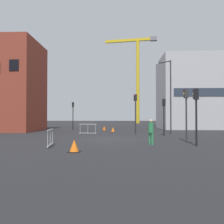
# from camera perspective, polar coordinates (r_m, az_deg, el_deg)

# --- Properties ---
(ground) EXTENTS (160.00, 160.00, 0.00)m
(ground) POSITION_cam_1_polar(r_m,az_deg,el_deg) (19.05, -0.67, -6.77)
(ground) COLOR black
(brick_building) EXTENTS (7.19, 7.48, 11.53)m
(brick_building) POSITION_cam_1_polar(r_m,az_deg,el_deg) (32.58, -23.96, 5.83)
(brick_building) COLOR brown
(brick_building) RESTS_ON ground
(office_block) EXTENTS (13.75, 8.67, 10.96)m
(office_block) POSITION_cam_1_polar(r_m,az_deg,el_deg) (38.43, 22.14, 4.35)
(office_block) COLOR #B7B7BC
(office_block) RESTS_ON ground
(construction_crane) EXTENTS (14.41, 3.28, 23.72)m
(construction_crane) POSITION_cam_1_polar(r_m,az_deg,el_deg) (64.66, 6.28, 10.84)
(construction_crane) COLOR yellow
(construction_crane) RESTS_ON ground
(streetlamp_tall) EXTENTS (1.50, 1.26, 8.00)m
(streetlamp_tall) POSITION_cam_1_polar(r_m,az_deg,el_deg) (25.74, 14.05, 5.16)
(streetlamp_tall) COLOR #2D2D30
(streetlamp_tall) RESTS_ON ground
(traffic_light_verge) EXTENTS (0.37, 0.25, 3.92)m
(traffic_light_verge) POSITION_cam_1_polar(r_m,az_deg,el_deg) (17.70, 18.05, 1.40)
(traffic_light_verge) COLOR #2D2D30
(traffic_light_verge) RESTS_ON ground
(traffic_light_median) EXTENTS (0.38, 0.35, 3.64)m
(traffic_light_median) POSITION_cam_1_polar(r_m,az_deg,el_deg) (15.40, 20.29, 1.15)
(traffic_light_median) COLOR black
(traffic_light_median) RESTS_ON ground
(traffic_light_island) EXTENTS (0.34, 0.39, 3.59)m
(traffic_light_island) POSITION_cam_1_polar(r_m,az_deg,el_deg) (22.73, 12.86, 0.31)
(traffic_light_island) COLOR black
(traffic_light_island) RESTS_ON ground
(traffic_light_crosswalk) EXTENTS (0.39, 0.33, 4.26)m
(traffic_light_crosswalk) POSITION_cam_1_polar(r_m,az_deg,el_deg) (24.75, 5.87, 1.12)
(traffic_light_crosswalk) COLOR #232326
(traffic_light_crosswalk) RESTS_ON ground
(traffic_light_far) EXTENTS (0.34, 0.39, 3.92)m
(traffic_light_far) POSITION_cam_1_polar(r_m,az_deg,el_deg) (33.04, -9.73, 0.22)
(traffic_light_far) COLOR black
(traffic_light_far) RESTS_ON ground
(pedestrian_walking) EXTENTS (0.34, 0.34, 1.68)m
(pedestrian_walking) POSITION_cam_1_polar(r_m,az_deg,el_deg) (15.41, 9.71, -4.44)
(pedestrian_walking) COLOR #2D844C
(pedestrian_walking) RESTS_ON ground
(safety_barrier_rear) EXTENTS (1.87, 0.31, 1.08)m
(safety_barrier_rear) POSITION_cam_1_polar(r_m,az_deg,el_deg) (24.54, -6.07, -4.18)
(safety_barrier_rear) COLOR #B2B5BA
(safety_barrier_rear) RESTS_ON ground
(safety_barrier_left_run) EXTENTS (0.33, 1.93, 1.08)m
(safety_barrier_left_run) POSITION_cam_1_polar(r_m,az_deg,el_deg) (14.73, -15.20, -6.19)
(safety_barrier_left_run) COLOR #B2B5BA
(safety_barrier_left_run) RESTS_ON ground
(traffic_cone_striped) EXTENTS (0.58, 0.58, 0.59)m
(traffic_cone_striped) POSITION_cam_1_polar(r_m,az_deg,el_deg) (27.69, 0.24, -4.44)
(traffic_cone_striped) COLOR black
(traffic_cone_striped) RESTS_ON ground
(traffic_cone_orange) EXTENTS (0.61, 0.61, 0.62)m
(traffic_cone_orange) POSITION_cam_1_polar(r_m,az_deg,el_deg) (30.39, -1.97, -4.11)
(traffic_cone_orange) COLOR black
(traffic_cone_orange) RESTS_ON ground
(traffic_cone_by_barrier) EXTENTS (0.65, 0.65, 0.66)m
(traffic_cone_by_barrier) POSITION_cam_1_polar(r_m,az_deg,el_deg) (12.31, -9.44, -8.42)
(traffic_cone_by_barrier) COLOR black
(traffic_cone_by_barrier) RESTS_ON ground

